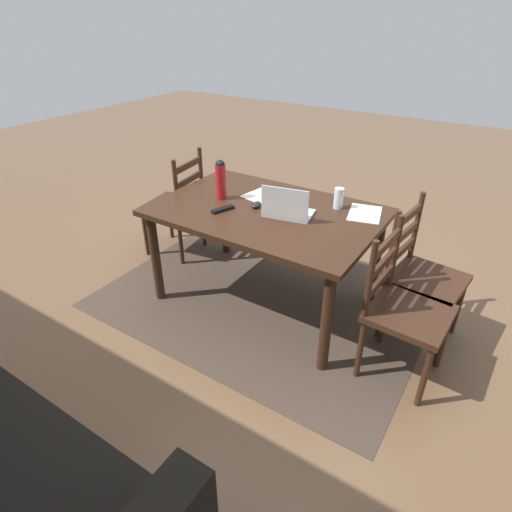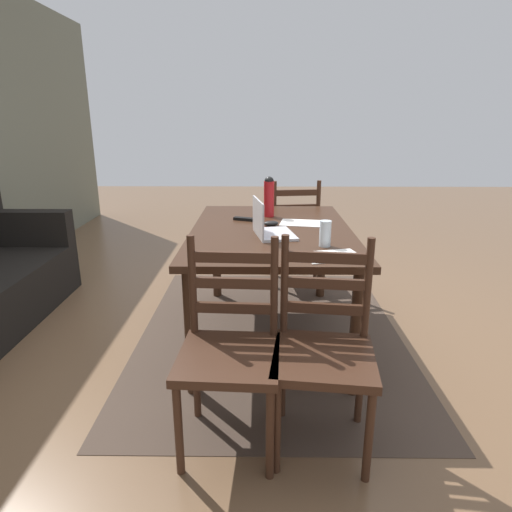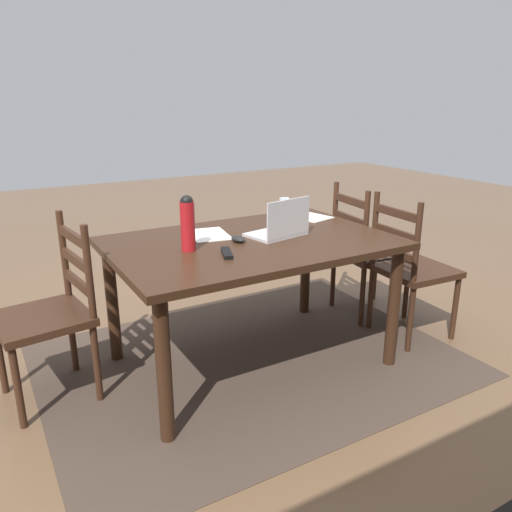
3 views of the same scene
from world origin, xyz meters
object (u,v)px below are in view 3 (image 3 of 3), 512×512
(chair_right_near, at_px, (50,315))
(computer_mouse, at_px, (238,239))
(chair_left_near, at_px, (367,253))
(tv_remote, at_px, (227,253))
(dining_table, at_px, (251,255))
(drinking_glass, at_px, (284,209))
(laptop, at_px, (281,227))
(chair_left_far, at_px, (411,269))
(water_bottle, at_px, (188,222))

(chair_right_near, distance_m, computer_mouse, 1.05)
(chair_left_near, relative_size, tv_remote, 5.59)
(dining_table, bearing_deg, drinking_glass, -144.49)
(chair_left_near, xyz_separation_m, laptop, (0.89, 0.24, 0.36))
(computer_mouse, xyz_separation_m, tv_remote, (0.16, 0.18, -0.01))
(tv_remote, bearing_deg, chair_right_near, 174.58)
(chair_left_far, relative_size, chair_right_near, 1.00)
(chair_left_far, bearing_deg, computer_mouse, -10.13)
(chair_right_near, distance_m, tv_remote, 0.96)
(chair_left_far, distance_m, water_bottle, 1.53)
(dining_table, xyz_separation_m, tv_remote, (0.24, 0.18, 0.10))
(water_bottle, bearing_deg, laptop, 178.31)
(chair_right_near, height_order, computer_mouse, chair_right_near)
(dining_table, height_order, chair_right_near, chair_right_near)
(dining_table, distance_m, chair_left_far, 1.11)
(computer_mouse, bearing_deg, chair_left_near, -179.57)
(laptop, bearing_deg, chair_left_far, 168.63)
(computer_mouse, bearing_deg, tv_remote, 37.95)
(dining_table, relative_size, chair_left_near, 1.64)
(chair_left_near, distance_m, chair_right_near, 2.13)
(water_bottle, relative_size, tv_remote, 1.71)
(drinking_glass, bearing_deg, computer_mouse, 30.68)
(chair_left_near, bearing_deg, tv_remote, 16.62)
(water_bottle, distance_m, computer_mouse, 0.33)
(chair_right_near, bearing_deg, laptop, 169.12)
(drinking_glass, bearing_deg, chair_left_far, 142.83)
(chair_left_far, distance_m, tv_remote, 1.35)
(chair_left_far, height_order, drinking_glass, chair_left_far)
(dining_table, distance_m, tv_remote, 0.32)
(chair_left_far, relative_size, computer_mouse, 9.50)
(laptop, distance_m, drinking_glass, 0.39)
(chair_left_near, height_order, laptop, laptop)
(dining_table, distance_m, water_bottle, 0.45)
(chair_left_far, bearing_deg, chair_right_near, -11.08)
(chair_right_near, xyz_separation_m, tv_remote, (-0.82, 0.39, 0.31))
(chair_left_far, relative_size, laptop, 2.67)
(chair_left_near, distance_m, computer_mouse, 1.21)
(dining_table, height_order, tv_remote, tv_remote)
(chair_left_far, height_order, laptop, laptop)
(chair_right_near, relative_size, laptop, 2.67)
(chair_left_near, bearing_deg, computer_mouse, 10.46)
(computer_mouse, height_order, tv_remote, computer_mouse)
(laptop, height_order, tv_remote, laptop)
(laptop, bearing_deg, dining_table, -8.51)
(drinking_glass, bearing_deg, water_bottle, 20.94)
(tv_remote, bearing_deg, chair_left_far, 18.90)
(chair_right_near, height_order, laptop, laptop)
(drinking_glass, bearing_deg, tv_remote, 35.78)
(water_bottle, bearing_deg, drinking_glass, -159.06)
(dining_table, distance_m, drinking_glass, 0.53)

